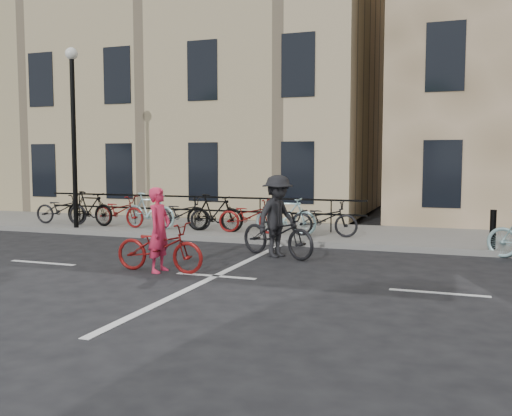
% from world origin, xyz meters
% --- Properties ---
extents(ground, '(120.00, 120.00, 0.00)m').
position_xyz_m(ground, '(0.00, 0.00, 0.00)').
color(ground, black).
rests_on(ground, ground).
extents(sidewalk, '(46.00, 4.00, 0.15)m').
position_xyz_m(sidewalk, '(-4.00, 6.00, 0.07)').
color(sidewalk, slate).
rests_on(sidewalk, ground).
extents(building_west, '(20.00, 10.00, 10.00)m').
position_xyz_m(building_west, '(-9.00, 13.00, 5.15)').
color(building_west, tan).
rests_on(building_west, sidewalk).
extents(lamp_post, '(0.36, 0.36, 5.28)m').
position_xyz_m(lamp_post, '(-6.50, 4.40, 3.49)').
color(lamp_post, black).
rests_on(lamp_post, sidewalk).
extents(bollard_east, '(0.14, 0.14, 0.90)m').
position_xyz_m(bollard_east, '(5.00, 4.25, 0.60)').
color(bollard_east, black).
rests_on(bollard_east, sidewalk).
extents(parked_bikes, '(10.40, 1.23, 1.05)m').
position_xyz_m(parked_bikes, '(-3.30, 5.04, 0.64)').
color(parked_bikes, black).
rests_on(parked_bikes, sidewalk).
extents(cyclist_pink, '(1.86, 0.65, 1.65)m').
position_xyz_m(cyclist_pink, '(-1.20, 0.01, 0.57)').
color(cyclist_pink, maroon).
rests_on(cyclist_pink, ground).
extents(cyclist_dark, '(2.18, 1.50, 1.84)m').
position_xyz_m(cyclist_dark, '(0.45, 2.41, 0.72)').
color(cyclist_dark, black).
rests_on(cyclist_dark, ground).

